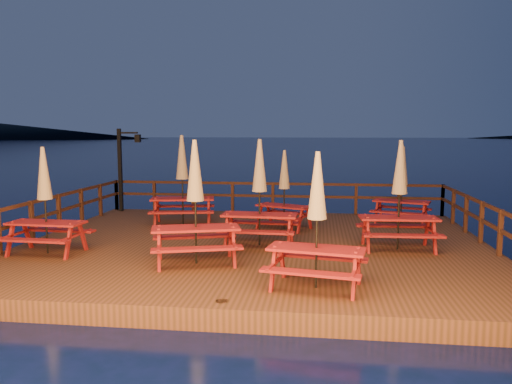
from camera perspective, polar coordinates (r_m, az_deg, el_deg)
ground at (r=13.27m, az=-0.03°, el=-7.46°), size 500.00×500.00×0.00m
deck at (r=13.23m, az=-0.03°, el=-6.62°), size 12.00×10.00×0.40m
deck_piles at (r=13.35m, az=-0.03°, el=-8.71°), size 11.44×9.44×1.40m
railing at (r=14.78m, az=0.84°, el=-1.38°), size 11.80×9.75×1.10m
lamp_post at (r=18.70m, az=-14.84°, el=3.33°), size 0.85×0.18×3.00m
picnic_table_0 at (r=12.62m, az=0.41°, el=0.14°), size 1.95×1.62×2.71m
picnic_table_1 at (r=12.69m, az=16.07°, el=-0.13°), size 1.96×1.65×2.69m
picnic_table_2 at (r=16.30m, az=16.36°, el=0.90°), size 2.06×1.87×2.44m
picnic_table_3 at (r=14.85m, az=3.25°, el=0.44°), size 2.06×1.91×2.35m
picnic_table_4 at (r=15.67m, az=-8.42°, el=1.54°), size 2.22×1.95×2.79m
picnic_table_5 at (r=10.94m, az=-6.94°, el=-0.92°), size 2.28×2.05×2.73m
picnic_table_6 at (r=12.80m, az=-22.97°, el=-0.71°), size 1.84×1.53×2.55m
picnic_table_7 at (r=9.23m, az=6.98°, el=-2.98°), size 2.02×1.77×2.54m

